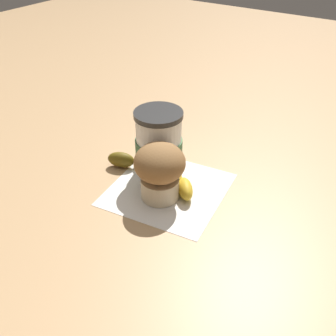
# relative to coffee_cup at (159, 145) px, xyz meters

# --- Properties ---
(ground_plane) EXTENTS (3.00, 3.00, 0.00)m
(ground_plane) POSITION_rel_coffee_cup_xyz_m (0.05, -0.04, -0.07)
(ground_plane) COLOR tan
(paper_napkin) EXTENTS (0.24, 0.24, 0.00)m
(paper_napkin) POSITION_rel_coffee_cup_xyz_m (0.05, -0.04, -0.07)
(paper_napkin) COLOR white
(paper_napkin) RESTS_ON ground_plane
(coffee_cup) EXTENTS (0.10, 0.10, 0.14)m
(coffee_cup) POSITION_rel_coffee_cup_xyz_m (0.00, 0.00, 0.00)
(coffee_cup) COLOR white
(coffee_cup) RESTS_ON paper_napkin
(muffin) EXTENTS (0.10, 0.10, 0.11)m
(muffin) POSITION_rel_coffee_cup_xyz_m (0.05, -0.07, -0.00)
(muffin) COLOR beige
(muffin) RESTS_ON paper_napkin
(banana) EXTENTS (0.23, 0.08, 0.03)m
(banana) POSITION_rel_coffee_cup_xyz_m (0.01, -0.02, -0.05)
(banana) COLOR gold
(banana) RESTS_ON paper_napkin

